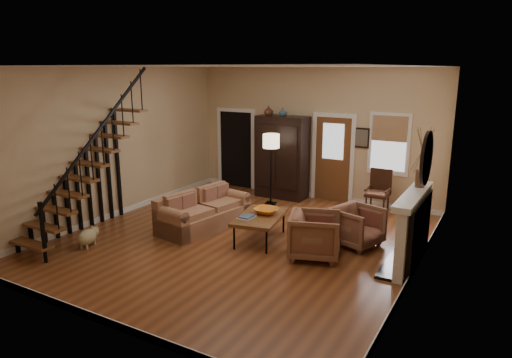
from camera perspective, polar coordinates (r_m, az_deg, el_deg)
The scene contains 15 objects.
room at distance 10.28m, azimuth 1.28°, elevation 3.82°, with size 7.00×7.33×3.30m.
staircase at distance 9.41m, azimuth -20.83°, elevation 2.59°, with size 0.94×2.80×3.20m, color brown, non-canonical shape.
fireplace at distance 8.15m, azimuth 19.27°, elevation -5.17°, with size 0.33×1.95×2.30m.
armoire at distance 11.71m, azimuth 3.28°, elevation 2.75°, with size 1.30×0.60×2.10m, color black, non-canonical shape.
vase_a at distance 11.61m, azimuth 1.57°, elevation 8.54°, with size 0.24×0.24×0.25m, color #4C2619.
vase_b at distance 11.43m, azimuth 3.36°, elevation 8.34°, with size 0.20×0.20×0.21m, color #334C60.
sofa at distance 9.57m, azimuth -6.54°, elevation -4.00°, with size 0.86×2.00×0.75m, color #9C6747, non-canonical shape.
coffee_table at distance 8.88m, azimuth 0.51°, elevation -6.13°, with size 0.78×1.34×0.51m, color brown, non-canonical shape.
bowl at distance 8.88m, azimuth 1.27°, elevation -4.00°, with size 0.46×0.46×0.11m, color orange.
books at distance 8.60m, azimuth -1.17°, elevation -4.78°, with size 0.25×0.33×0.06m, color beige, non-canonical shape.
armchair_left at distance 8.15m, azimuth 7.36°, elevation -6.99°, with size 0.86×0.89×0.81m, color brown.
armchair_right at distance 8.81m, azimuth 12.52°, elevation -5.79°, with size 0.80×0.83×0.75m, color brown.
floor_lamp at distance 11.04m, azimuth 1.88°, elevation 1.15°, with size 0.40×0.40×1.74m, color black, non-canonical shape.
side_chair at distance 10.77m, azimuth 14.98°, elevation -1.61°, with size 0.54×0.54×1.02m, color #321A10, non-canonical shape.
dog at distance 9.15m, azimuth -20.34°, elevation -6.95°, with size 0.28×0.48×0.35m, color #C8BA88, non-canonical shape.
Camera 1 is at (4.41, -7.15, 3.27)m, focal length 32.00 mm.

